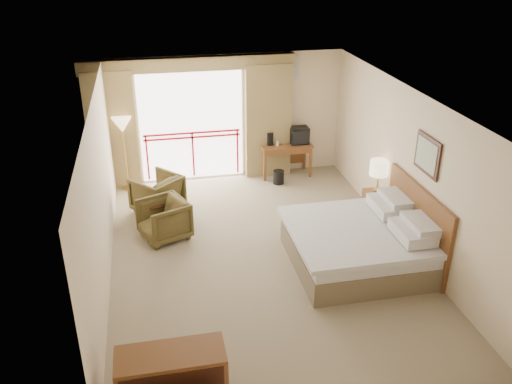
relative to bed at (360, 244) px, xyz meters
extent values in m
plane|color=#847558|center=(-1.50, 0.60, -0.38)|extent=(7.00, 7.00, 0.00)
plane|color=white|center=(-1.50, 0.60, 2.32)|extent=(7.00, 7.00, 0.00)
plane|color=beige|center=(-1.50, 4.10, 0.97)|extent=(5.00, 0.00, 5.00)
plane|color=beige|center=(-1.50, -2.90, 0.97)|extent=(5.00, 0.00, 5.00)
plane|color=beige|center=(-4.00, 0.60, 0.97)|extent=(0.00, 7.00, 7.00)
plane|color=beige|center=(1.00, 0.60, 0.97)|extent=(0.00, 7.00, 7.00)
plane|color=white|center=(-2.30, 4.08, 0.82)|extent=(2.40, 0.00, 2.40)
cube|color=red|center=(-2.30, 4.06, 0.57)|extent=(2.09, 0.03, 0.04)
cube|color=red|center=(-2.30, 4.06, 0.67)|extent=(2.09, 0.03, 0.04)
cube|color=red|center=(-3.29, 4.06, 0.17)|extent=(0.04, 0.03, 1.00)
cube|color=red|center=(-2.30, 4.06, 0.17)|extent=(0.04, 0.03, 1.00)
cube|color=red|center=(-1.31, 4.06, 0.17)|extent=(0.04, 0.03, 1.00)
cube|color=olive|center=(-3.95, 3.95, 0.87)|extent=(1.00, 0.26, 2.50)
cube|color=olive|center=(-0.65, 3.95, 0.87)|extent=(1.00, 0.26, 2.50)
cube|color=olive|center=(-2.30, 3.98, 2.17)|extent=(4.40, 0.22, 0.28)
cube|color=silver|center=(-0.20, 4.07, 1.97)|extent=(0.50, 0.04, 0.50)
cube|color=brown|center=(-0.05, 0.00, -0.18)|extent=(2.05, 2.00, 0.40)
cube|color=silver|center=(-0.05, 0.00, 0.12)|extent=(2.01, 1.96, 0.22)
cube|color=silver|center=(-0.10, 0.00, 0.25)|extent=(2.09, 2.06, 0.08)
cube|color=silver|center=(0.65, -0.45, 0.40)|extent=(0.50, 0.75, 0.18)
cube|color=silver|center=(0.65, 0.45, 0.40)|extent=(0.50, 0.75, 0.18)
cube|color=silver|center=(0.78, -0.45, 0.52)|extent=(0.40, 0.70, 0.14)
cube|color=silver|center=(0.78, 0.45, 0.52)|extent=(0.40, 0.70, 0.14)
cube|color=brown|center=(0.96, 0.00, 0.27)|extent=(0.06, 2.10, 1.30)
cube|color=black|center=(0.98, 0.00, 1.47)|extent=(0.03, 0.72, 0.60)
cube|color=silver|center=(0.96, 0.00, 1.47)|extent=(0.01, 0.60, 0.48)
cube|color=brown|center=(0.86, 1.34, -0.08)|extent=(0.41, 0.49, 0.59)
cylinder|color=tan|center=(0.86, 1.39, 0.25)|extent=(0.14, 0.14, 0.04)
cylinder|color=tan|center=(0.86, 1.39, 0.43)|extent=(0.03, 0.03, 0.36)
cylinder|color=#FFE5B2|center=(0.86, 1.39, 0.69)|extent=(0.34, 0.34, 0.28)
cube|color=black|center=(0.81, 1.19, 0.25)|extent=(0.18, 0.15, 0.08)
cube|color=brown|center=(-0.27, 3.81, 0.34)|extent=(1.13, 0.55, 0.05)
cube|color=brown|center=(-0.79, 3.57, -0.03)|extent=(0.06, 0.06, 0.70)
cube|color=brown|center=(0.25, 3.57, -0.03)|extent=(0.06, 0.06, 0.70)
cube|color=brown|center=(-0.79, 4.04, -0.03)|extent=(0.06, 0.06, 0.70)
cube|color=brown|center=(0.25, 4.04, -0.03)|extent=(0.06, 0.06, 0.70)
cube|color=brown|center=(-0.27, 4.04, 0.05)|extent=(1.03, 0.03, 0.52)
cube|color=brown|center=(-0.27, 3.57, 0.26)|extent=(1.03, 0.03, 0.11)
cube|color=black|center=(0.03, 3.81, 0.54)|extent=(0.41, 0.32, 0.37)
cube|color=black|center=(0.03, 3.65, 0.54)|extent=(0.37, 0.02, 0.30)
cylinder|color=black|center=(-0.62, 3.81, 0.50)|extent=(0.17, 0.17, 0.29)
cylinder|color=white|center=(-0.47, 3.76, 0.41)|extent=(0.09, 0.09, 0.11)
cylinder|color=black|center=(-0.53, 3.37, -0.23)|extent=(0.29, 0.29, 0.30)
imported|color=#42371B|center=(-3.15, 2.58, -0.38)|extent=(1.14, 1.15, 0.75)
imported|color=#42371B|center=(-3.08, 1.52, -0.38)|extent=(1.02, 1.01, 0.72)
cylinder|color=black|center=(-3.22, 1.98, 0.09)|extent=(0.44, 0.44, 0.04)
cylinder|color=black|center=(-3.22, 1.98, -0.14)|extent=(0.05, 0.05, 0.44)
cylinder|color=black|center=(-3.22, 1.98, -0.36)|extent=(0.32, 0.32, 0.03)
imported|color=white|center=(-3.22, 1.98, 0.11)|extent=(0.18, 0.23, 0.02)
cylinder|color=tan|center=(-3.73, 3.75, -0.36)|extent=(0.26, 0.26, 0.03)
cylinder|color=tan|center=(-3.73, 3.75, 0.32)|extent=(0.03, 0.03, 1.39)
cone|color=#FFE5B2|center=(-3.73, 3.75, 1.06)|extent=(0.41, 0.41, 0.32)
cube|color=brown|center=(-3.18, -2.42, 0.03)|extent=(1.21, 0.50, 0.80)
camera|label=1|loc=(-3.18, -7.07, 4.55)|focal=38.00mm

